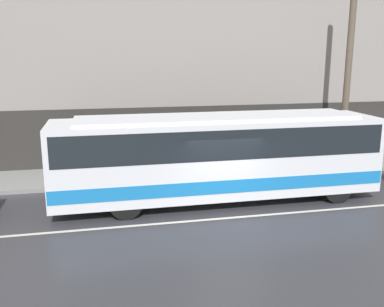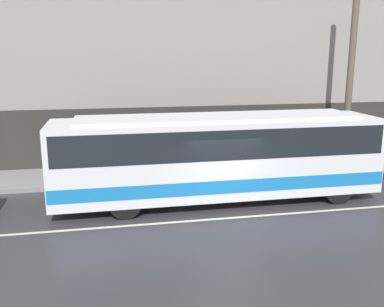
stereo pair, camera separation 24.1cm
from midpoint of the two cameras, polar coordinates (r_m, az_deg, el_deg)
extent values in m
plane|color=#333338|center=(13.99, 5.26, -8.60)|extent=(60.00, 60.00, 0.00)
cube|color=gray|center=(19.04, 0.57, -2.37)|extent=(60.00, 3.02, 0.17)
cube|color=gray|center=(20.03, -0.41, 17.27)|extent=(60.00, 0.30, 13.23)
cube|color=#2D2B28|center=(20.17, -0.30, 2.35)|extent=(60.00, 0.06, 2.80)
cube|color=beige|center=(13.99, 5.26, -8.58)|extent=(54.00, 0.14, 0.01)
cube|color=silver|center=(15.10, 3.91, -0.33)|extent=(11.45, 2.48, 2.62)
cube|color=#1972BF|center=(15.29, 3.86, -3.10)|extent=(11.39, 2.51, 0.45)
cube|color=black|center=(14.97, 3.95, 2.03)|extent=(11.11, 2.50, 1.00)
cube|color=orange|center=(17.25, 22.53, 4.18)|extent=(0.12, 1.86, 0.28)
cube|color=silver|center=(14.84, 3.99, 4.82)|extent=(9.73, 2.11, 0.12)
cylinder|color=black|center=(16.03, 19.32, -4.46)|extent=(1.06, 0.28, 1.06)
cylinder|color=black|center=(17.83, 15.84, -2.46)|extent=(1.06, 0.28, 1.06)
cylinder|color=black|center=(13.89, -8.41, -6.52)|extent=(1.06, 0.28, 1.06)
cylinder|color=black|center=(15.95, -8.83, -3.94)|extent=(1.06, 0.28, 1.06)
cylinder|color=brown|center=(19.96, 20.72, 10.24)|extent=(0.28, 0.28, 8.57)
camera|label=1|loc=(0.12, -89.54, 0.11)|focal=40.00mm
camera|label=2|loc=(0.12, 90.46, -0.11)|focal=40.00mm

